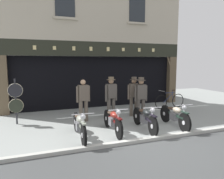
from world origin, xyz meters
name	(u,v)px	position (x,y,z in m)	size (l,w,h in m)	color
ground	(172,156)	(0.00, -0.98, -0.04)	(21.21, 22.00, 0.18)	gray
shop_facade	(89,71)	(0.00, 6.97, 1.81)	(9.51, 4.42, 6.87)	black
motorcycle_left	(80,125)	(-1.92, 1.03, 0.43)	(0.62, 2.08, 0.92)	black
motorcycle_center_left	(113,120)	(-0.79, 1.16, 0.42)	(0.62, 1.94, 0.91)	black
motorcycle_center	(145,118)	(0.33, 1.03, 0.43)	(0.62, 1.99, 0.91)	black
motorcycle_center_right	(175,115)	(1.51, 0.97, 0.43)	(0.62, 1.97, 0.93)	black
salesman_left	(83,99)	(-1.37, 2.81, 0.91)	(0.55, 0.27, 1.65)	brown
shopkeeper_center	(111,96)	(-0.23, 2.78, 0.97)	(0.55, 0.35, 1.73)	#47423D
salesman_right	(134,94)	(0.88, 2.96, 0.94)	(0.56, 0.36, 1.69)	brown
assistant_far_right	(141,95)	(0.99, 2.53, 0.95)	(0.56, 0.37, 1.70)	#47423D
tyre_sign_pole	(16,99)	(-3.79, 3.37, 0.97)	(0.52, 0.06, 1.71)	#232328
advert_board_near	(125,75)	(1.54, 5.40, 1.63)	(0.69, 0.03, 0.94)	silver
leaning_bicycle	(170,100)	(3.32, 3.77, 0.38)	(1.74, 0.50, 0.95)	black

